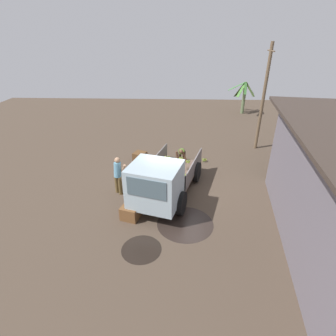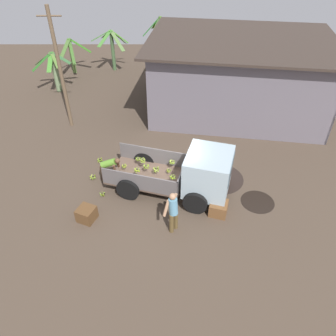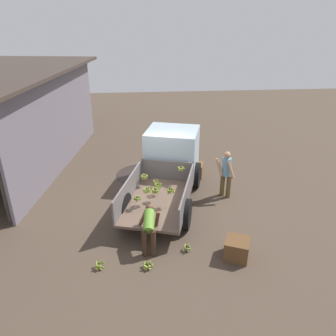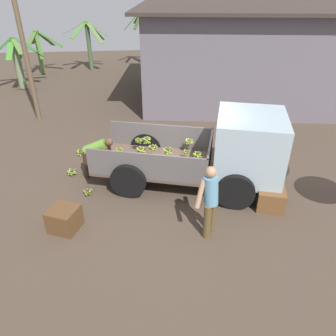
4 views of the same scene
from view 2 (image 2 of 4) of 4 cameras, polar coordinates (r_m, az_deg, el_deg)
ground at (r=13.78m, az=-0.52°, el=-2.46°), size 36.00×36.00×0.00m
mud_patch_0 at (r=13.37m, az=15.32°, el=-5.70°), size 1.31×1.31×0.01m
mud_patch_1 at (r=14.14m, az=8.86°, el=-1.76°), size 2.08×2.08×0.01m
cargo_truck at (r=12.55m, az=4.87°, el=-0.92°), size 5.12×3.10×2.04m
warehouse_shed at (r=18.58m, az=14.27°, el=17.71°), size 10.60×8.58×3.89m
utility_pole at (r=17.04m, az=-18.24°, el=15.86°), size 1.09×0.18×5.87m
banana_palm_0 at (r=24.44m, az=-16.39°, el=18.48°), size 2.46×2.64×2.33m
banana_palm_2 at (r=24.83m, az=-1.34°, el=21.49°), size 2.17×2.09×3.33m
banana_palm_3 at (r=24.26m, az=-9.66°, el=19.90°), size 2.51×2.32×2.73m
banana_palm_4 at (r=21.89m, az=-19.04°, el=15.76°), size 2.43×2.33×2.44m
person_foreground_visitor at (r=11.26m, az=0.87°, el=-7.40°), size 0.61×0.64×1.69m
person_worker_loading at (r=13.66m, az=-10.33°, el=0.24°), size 0.86×0.63×1.15m
banana_bunch_on_ground_0 at (r=15.12m, az=-11.81°, el=1.43°), size 0.26×0.27×0.21m
banana_bunch_on_ground_1 at (r=13.34m, az=-11.37°, el=-4.45°), size 0.24×0.24×0.19m
banana_bunch_on_ground_2 at (r=14.24m, az=-12.94°, el=-1.52°), size 0.29×0.27×0.19m
wooden_crate_0 at (r=12.44m, az=-13.99°, el=-7.79°), size 0.79×0.79×0.53m
wooden_crate_1 at (r=12.44m, az=8.78°, el=-6.92°), size 0.80×0.80×0.52m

